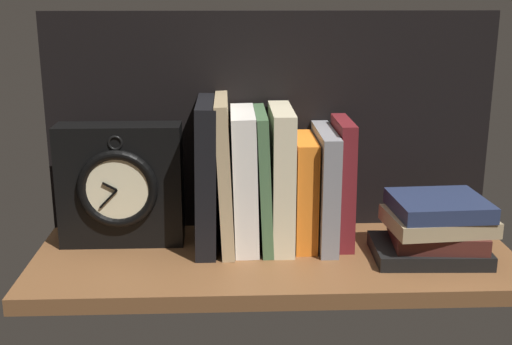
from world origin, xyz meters
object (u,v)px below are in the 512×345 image
Objects in this scene: book_stack_side at (435,228)px; framed_clock at (121,185)px; book_gray_chess at (324,187)px; book_tan_shortstories at (225,173)px; book_white_catcher at (245,179)px; book_orange_pandolfini at (304,191)px; book_maroon_dawkins at (342,182)px; book_cream_twain at (281,177)px; book_green_romantic at (263,178)px; book_black_skeptic at (207,174)px.

framed_clock is at bearing 171.14° from book_stack_side.
book_gray_chess is at bearing -0.88° from framed_clock.
book_tan_shortstories is 3.35cm from book_white_catcher.
framed_clock is (-17.09, 0.52, -2.08)cm from book_tan_shortstories.
book_orange_pandolfini is 0.86× the size of book_maroon_dawkins.
book_tan_shortstories reaches higher than book_orange_pandolfini.
book_white_catcher reaches higher than framed_clock.
book_cream_twain reaches higher than book_stack_side.
book_white_catcher is at bearing -180.00° from book_green_romantic.
book_cream_twain reaches higher than framed_clock.
book_cream_twain is 1.24× the size of book_stack_side.
book_gray_chess reaches higher than book_stack_side.
book_white_catcher is 16.17cm from book_maroon_dawkins.
book_maroon_dawkins is at bearing -0.00° from book_green_romantic.
book_green_romantic is 23.37cm from framed_clock.
book_orange_pandolfini is at bearing -0.00° from book_tan_shortstories.
book_green_romantic is 1.25× the size of book_orange_pandolfini.
book_black_skeptic is 2.92cm from book_tan_shortstories.
book_black_skeptic is 1.15× the size of book_maroon_dawkins.
book_white_catcher is 13.29cm from book_gray_chess.
book_green_romantic is 10.26cm from book_gray_chess.
book_cream_twain is at bearing 0.00° from book_white_catcher.
book_white_catcher is 1.07× the size of book_maroon_dawkins.
book_stack_side is (26.76, -7.30, -6.40)cm from book_green_romantic.
book_white_catcher is 31.37cm from book_stack_side.
book_black_skeptic is 19.46cm from book_gray_chess.
book_black_skeptic is 0.98× the size of book_tan_shortstories.
book_tan_shortstories is 1.21× the size of framed_clock.
book_white_catcher is 1.17× the size of book_gray_chess.
book_gray_chess is at bearing 0.00° from book_orange_pandolfini.
book_tan_shortstories is 17.23cm from framed_clock.
book_tan_shortstories is 1.07× the size of book_cream_twain.
framed_clock reaches higher than book_gray_chess.
book_black_skeptic reaches higher than book_white_catcher.
book_gray_chess is at bearing 156.30° from book_stack_side.
book_cream_twain is 10.21cm from book_maroon_dawkins.
book_white_catcher reaches higher than book_gray_chess.
book_green_romantic is 0.98× the size of book_cream_twain.
book_maroon_dawkins is at bearing 0.00° from book_gray_chess.
book_maroon_dawkins reaches higher than book_gray_chess.
book_cream_twain is 25.80cm from book_stack_side.
book_black_skeptic is 14.31cm from framed_clock.
book_tan_shortstories is 1.36× the size of book_orange_pandolfini.
book_orange_pandolfini is (9.75, 0.00, -2.21)cm from book_white_catcher.
book_orange_pandolfini is 21.77cm from book_stack_side.
book_orange_pandolfini is 0.97× the size of book_stack_side.
book_tan_shortstories reaches higher than book_maroon_dawkins.
book_orange_pandolfini is (12.94, -0.00, -3.24)cm from book_tan_shortstories.
framed_clock is at bearing 179.12° from book_gray_chess.
book_black_skeptic is 22.31cm from book_maroon_dawkins.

